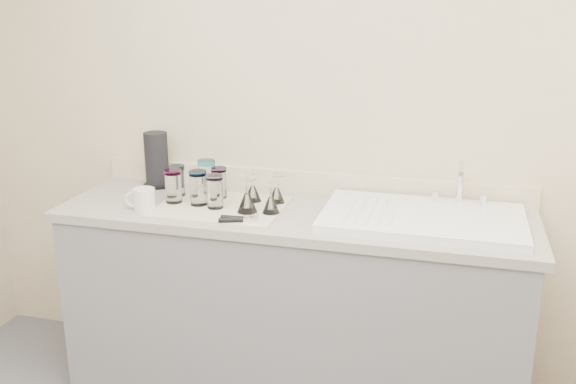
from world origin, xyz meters
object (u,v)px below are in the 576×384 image
(tumbler_blue, at_px, (198,188))
(tumbler_purple, at_px, (219,182))
(sink_unit, at_px, (423,217))
(paper_towel_roll, at_px, (157,160))
(tumbler_magenta, at_px, (173,186))
(goblet_front_right, at_px, (271,203))
(tumbler_cyan, at_px, (207,177))
(goblet_back_left, at_px, (253,191))
(goblet_back_right, at_px, (277,193))
(tumbler_teal, at_px, (178,180))
(tumbler_lavender, at_px, (215,191))
(white_mug, at_px, (143,199))
(can_opener, at_px, (239,219))
(goblet_front_left, at_px, (247,200))

(tumbler_blue, bearing_deg, tumbler_purple, 67.02)
(sink_unit, height_order, paper_towel_roll, paper_towel_roll)
(tumbler_magenta, relative_size, goblet_front_right, 1.14)
(tumbler_cyan, bearing_deg, paper_towel_roll, 163.74)
(sink_unit, xyz_separation_m, goblet_back_left, (-0.76, 0.06, 0.03))
(goblet_back_left, relative_size, paper_towel_roll, 0.51)
(sink_unit, xyz_separation_m, tumbler_cyan, (-0.99, 0.10, 0.07))
(tumbler_cyan, xyz_separation_m, goblet_front_right, (0.36, -0.18, -0.04))
(goblet_front_right, bearing_deg, goblet_back_right, 96.30)
(tumbler_cyan, height_order, tumbler_blue, tumbler_cyan)
(tumbler_magenta, distance_m, paper_towel_roll, 0.31)
(tumbler_teal, xyz_separation_m, tumbler_lavender, (0.24, -0.13, 0.00))
(tumbler_blue, xyz_separation_m, paper_towel_roll, (-0.32, 0.24, 0.04))
(tumbler_purple, relative_size, goblet_back_right, 1.08)
(tumbler_lavender, distance_m, white_mug, 0.31)
(tumbler_magenta, xyz_separation_m, goblet_back_right, (0.44, 0.12, -0.03))
(tumbler_blue, relative_size, white_mug, 1.09)
(can_opener, bearing_deg, tumbler_teal, 145.52)
(sink_unit, bearing_deg, tumbler_purple, 175.61)
(tumbler_magenta, bearing_deg, tumbler_purple, 34.71)
(tumbler_purple, bearing_deg, tumbler_teal, -176.39)
(sink_unit, bearing_deg, goblet_front_right, -173.34)
(tumbler_magenta, height_order, goblet_back_left, tumbler_magenta)
(tumbler_teal, relative_size, tumbler_blue, 0.91)
(tumbler_teal, relative_size, goblet_back_left, 1.04)
(sink_unit, height_order, goblet_front_left, sink_unit)
(tumbler_teal, bearing_deg, tumbler_magenta, -75.14)
(goblet_back_left, relative_size, goblet_front_left, 0.87)
(tumbler_cyan, relative_size, goblet_back_left, 1.20)
(tumbler_magenta, bearing_deg, can_opener, -24.23)
(tumbler_purple, bearing_deg, tumbler_magenta, -145.29)
(tumbler_magenta, xyz_separation_m, goblet_front_right, (0.46, -0.03, -0.03))
(paper_towel_roll, bearing_deg, tumbler_lavender, -33.11)
(goblet_front_right, bearing_deg, tumbler_cyan, 153.71)
(goblet_back_right, height_order, goblet_front_right, goblet_front_right)
(tumbler_lavender, distance_m, can_opener, 0.22)
(sink_unit, distance_m, tumbler_magenta, 1.10)
(sink_unit, relative_size, goblet_back_left, 6.04)
(white_mug, bearing_deg, goblet_front_left, 8.90)
(tumbler_magenta, height_order, tumbler_lavender, tumbler_magenta)
(goblet_front_left, height_order, can_opener, goblet_front_left)
(sink_unit, distance_m, goblet_front_right, 0.64)
(goblet_front_right, bearing_deg, tumbler_lavender, 179.53)
(tumbler_lavender, bearing_deg, goblet_back_right, 30.64)
(tumbler_purple, xyz_separation_m, tumbler_magenta, (-0.17, -0.12, 0.00))
(tumbler_magenta, distance_m, white_mug, 0.15)
(tumbler_magenta, xyz_separation_m, tumbler_blue, (0.12, -0.00, 0.00))
(can_opener, xyz_separation_m, white_mug, (-0.46, 0.05, 0.03))
(tumbler_cyan, relative_size, tumbler_magenta, 1.08)
(tumbler_magenta, relative_size, tumbler_lavender, 1.02)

